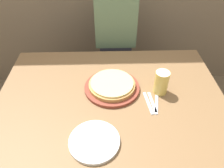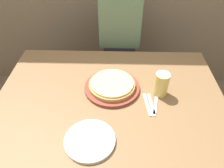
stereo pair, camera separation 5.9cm
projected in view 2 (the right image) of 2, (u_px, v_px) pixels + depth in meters
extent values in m
plane|color=#756047|center=(111.00, 160.00, 1.81)|extent=(12.00, 12.00, 0.00)
cube|color=olive|center=(111.00, 133.00, 1.57)|extent=(1.40, 1.04, 0.72)
cylinder|color=brown|center=(112.00, 88.00, 1.39)|extent=(0.35, 0.35, 0.02)
cylinder|color=tan|center=(112.00, 85.00, 1.37)|extent=(0.29, 0.29, 0.02)
cylinder|color=#EAD184|center=(112.00, 83.00, 1.36)|extent=(0.27, 0.27, 0.01)
cylinder|color=#E5C65B|center=(161.00, 84.00, 1.31)|extent=(0.09, 0.09, 0.15)
cylinder|color=white|center=(163.00, 76.00, 1.26)|extent=(0.08, 0.08, 0.02)
cylinder|color=white|center=(90.00, 140.00, 1.09)|extent=(0.26, 0.26, 0.02)
cube|color=silver|center=(147.00, 104.00, 1.28)|extent=(0.04, 0.18, 0.00)
cube|color=silver|center=(151.00, 104.00, 1.28)|extent=(0.03, 0.18, 0.00)
cube|color=silver|center=(156.00, 105.00, 1.28)|extent=(0.05, 0.16, 0.00)
cube|color=#33333D|center=(119.00, 74.00, 2.11)|extent=(0.26, 0.20, 0.70)
cube|color=slate|center=(120.00, 19.00, 1.74)|extent=(0.33, 0.20, 0.42)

